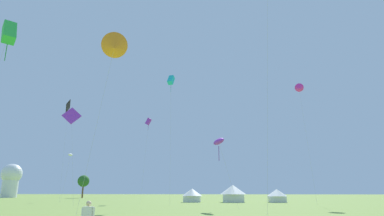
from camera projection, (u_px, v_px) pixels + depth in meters
name	position (u px, v px, depth m)	size (l,w,h in m)	color
kite_black_diamond	(68.00, 107.00, 64.58)	(1.04, 2.87, 20.45)	black
kite_purple_diamond	(72.00, 116.00, 50.99)	(3.77, 2.04, 15.42)	purple
kite_cyan_box	(171.00, 80.00, 52.79)	(1.15, 1.68, 21.04)	#1EB7CC
kite_purple_parafoil	(219.00, 142.00, 40.09)	(3.31, 3.29, 8.79)	purple
kite_purple_box	(148.00, 122.00, 66.17)	(1.42, 2.53, 17.03)	purple
kite_green_box	(9.00, 33.00, 27.18)	(1.89, 3.18, 16.47)	green
kite_white_parafoil	(70.00, 155.00, 66.58)	(0.98, 2.53, 9.81)	white
kite_orange_delta	(114.00, 47.00, 32.83)	(3.87, 4.27, 18.52)	orange
kite_magenta_delta	(299.00, 88.00, 56.06)	(2.04, 2.43, 20.82)	#E02DA3
festival_tent_right	(192.00, 195.00, 61.20)	(3.94, 3.94, 2.56)	white
festival_tent_center	(233.00, 193.00, 60.57)	(4.96, 4.96, 3.22)	white
festival_tent_left	(277.00, 195.00, 59.69)	(3.76, 3.76, 2.45)	white
observatory_dome	(11.00, 179.00, 103.45)	(6.40, 6.40, 10.80)	white
tree_distant_left	(83.00, 181.00, 96.35)	(3.50, 3.50, 6.79)	brown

